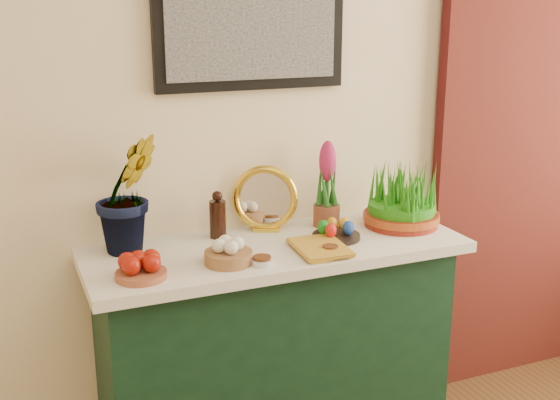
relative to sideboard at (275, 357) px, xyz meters
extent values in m
cube|color=#FFE8BF|center=(0.04, 0.25, 0.93)|extent=(4.00, 0.04, 2.70)
cube|color=black|center=(0.00, 0.23, 1.27)|extent=(0.74, 0.03, 0.54)
cube|color=#A5A5A5|center=(0.00, 0.21, 1.27)|extent=(0.66, 0.01, 0.46)
cube|color=#3F0B14|center=(1.29, 0.20, 0.72)|extent=(0.90, 0.06, 2.30)
cube|color=#12331F|center=(0.00, 0.00, 0.00)|extent=(1.30, 0.45, 0.85)
cube|color=silver|center=(0.00, 0.00, 0.45)|extent=(1.40, 0.55, 0.04)
imported|color=#1F661E|center=(-0.50, 0.13, 0.75)|extent=(0.33, 0.30, 0.56)
cylinder|color=#9B5032|center=(-0.53, -0.14, 0.48)|extent=(0.22, 0.22, 0.02)
cylinder|color=#9A6A3E|center=(-0.22, -0.13, 0.49)|extent=(0.20, 0.20, 0.04)
cylinder|color=black|center=(-0.17, 0.15, 0.54)|extent=(0.06, 0.06, 0.14)
sphere|color=black|center=(-0.17, 0.15, 0.63)|extent=(0.04, 0.04, 0.04)
cube|color=gold|center=(0.03, 0.15, 0.47)|extent=(0.11, 0.09, 0.02)
torus|color=gold|center=(0.03, 0.16, 0.59)|extent=(0.26, 0.16, 0.26)
cylinder|color=silver|center=(0.03, 0.16, 0.59)|extent=(0.19, 0.11, 0.19)
imported|color=gold|center=(0.03, -0.14, 0.48)|extent=(0.18, 0.25, 0.03)
cylinder|color=silver|center=(-0.12, -0.18, 0.47)|extent=(0.08, 0.08, 0.02)
cylinder|color=#592D14|center=(-0.12, -0.18, 0.49)|extent=(0.06, 0.06, 0.01)
cylinder|color=silver|center=(0.14, -0.17, 0.47)|extent=(0.07, 0.07, 0.02)
cylinder|color=#592D14|center=(0.14, -0.17, 0.49)|extent=(0.06, 0.06, 0.01)
cylinder|color=black|center=(0.23, -0.04, 0.47)|extent=(0.23, 0.23, 0.02)
ellipsoid|color=red|center=(0.20, -0.07, 0.51)|extent=(0.04, 0.04, 0.06)
ellipsoid|color=#1843AD|center=(0.27, -0.07, 0.51)|extent=(0.04, 0.04, 0.06)
ellipsoid|color=orange|center=(0.23, 0.00, 0.51)|extent=(0.04, 0.04, 0.06)
ellipsoid|color=#17821D|center=(0.19, -0.02, 0.51)|extent=(0.04, 0.04, 0.06)
ellipsoid|color=gold|center=(0.28, -0.02, 0.51)|extent=(0.04, 0.04, 0.06)
cylinder|color=brown|center=(0.27, 0.12, 0.51)|extent=(0.11, 0.11, 0.09)
ellipsoid|color=#C12666|center=(0.27, 0.12, 0.73)|extent=(0.07, 0.07, 0.16)
cylinder|color=maroon|center=(0.55, 0.01, 0.49)|extent=(0.29, 0.29, 0.05)
cylinder|color=#A51019|center=(0.55, 0.01, 0.50)|extent=(0.30, 0.30, 0.03)
camera|label=1|loc=(-0.92, -2.26, 1.33)|focal=45.00mm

